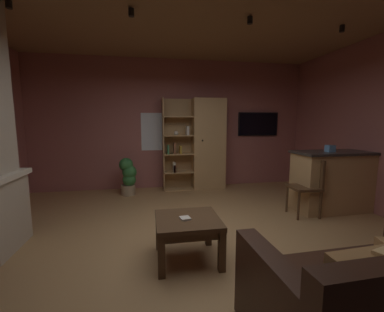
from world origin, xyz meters
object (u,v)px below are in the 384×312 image
Objects in this scene: wall_mounted_tv at (258,124)px; table_book_0 at (185,218)px; tissue_box at (330,149)px; dining_chair at (309,183)px; kitchen_bar_counter at (339,180)px; coffee_table at (188,226)px; potted_floor_plant at (128,176)px; leather_couch at (377,305)px; bookshelf_cabinet at (204,145)px.

table_book_0 is at bearing -125.42° from wall_mounted_tv.
tissue_box is 0.13× the size of dining_chair.
kitchen_bar_counter is at bearing 22.15° from table_book_0.
potted_floor_plant is (-0.82, 2.66, 0.02)m from coffee_table.
potted_floor_plant reaches higher than coffee_table.
leather_couch is at bearing -115.43° from dining_chair.
kitchen_bar_counter is 13.00× the size of tissue_box.
tissue_box is at bearing 15.16° from dining_chair.
coffee_table is 0.69× the size of wall_mounted_tv.
bookshelf_cabinet reaches higher than wall_mounted_tv.
wall_mounted_tv reaches higher than tissue_box.
coffee_table is 0.11m from table_book_0.
bookshelf_cabinet is 4.27m from leather_couch.
table_book_0 is at bearing -157.85° from kitchen_bar_counter.
tissue_box is at bearing -170.06° from kitchen_bar_counter.
table_book_0 is at bearing -156.76° from tissue_box.
bookshelf_cabinet is at bearing 123.14° from dining_chair.
kitchen_bar_counter reaches higher than coffee_table.
tissue_box is 3.78m from potted_floor_plant.
dining_chair is 0.93× the size of wall_mounted_tv.
wall_mounted_tv is (-0.58, 2.01, 0.95)m from kitchen_bar_counter.
bookshelf_cabinet is 2.19× the size of dining_chair.
table_book_0 is (-2.83, -1.15, -0.03)m from kitchen_bar_counter.
leather_couch is (0.21, -4.21, -0.70)m from bookshelf_cabinet.
leather_couch is at bearing -50.73° from coffee_table.
tissue_box is at bearing -47.17° from bookshelf_cabinet.
leather_couch is 2.32× the size of coffee_table.
kitchen_bar_counter is at bearing -73.79° from wall_mounted_tv.
coffee_table is 2.34m from dining_chair.
kitchen_bar_counter is 14.35× the size of table_book_0.
bookshelf_cabinet is 1.79m from potted_floor_plant.
tissue_box reaches higher than kitchen_bar_counter.
tissue_box reaches higher than leather_couch.
leather_couch is 4.37m from potted_floor_plant.
tissue_box reaches higher than dining_chair.
tissue_box is 1.10× the size of table_book_0.
dining_chair is (1.28, -1.96, -0.47)m from bookshelf_cabinet.
bookshelf_cabinet reaches higher than potted_floor_plant.
kitchen_bar_counter is 2.98m from leather_couch.
leather_couch is 1.72× the size of dining_chair.
coffee_table is at bearing -106.12° from bookshelf_cabinet.
bookshelf_cabinet is 2.51m from tissue_box.
leather_couch is 1.61× the size of wall_mounted_tv.
coffee_table is at bearing -155.55° from dining_chair.
bookshelf_cabinet is at bearing 132.83° from tissue_box.
wall_mounted_tv is at bearing 106.21° from kitchen_bar_counter.
table_book_0 is 0.14× the size of potted_floor_plant.
coffee_table is 0.88× the size of potted_floor_plant.
coffee_table is at bearing -125.28° from wall_mounted_tv.
potted_floor_plant is (-3.37, 1.58, -0.67)m from tissue_box.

